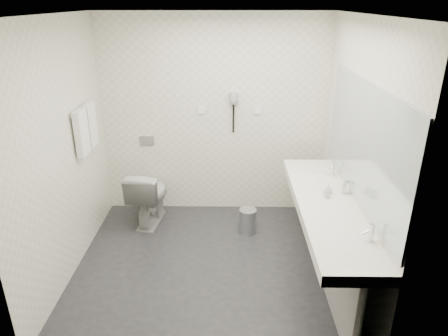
{
  "coord_description": "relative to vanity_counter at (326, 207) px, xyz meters",
  "views": [
    {
      "loc": [
        0.21,
        -3.6,
        2.62
      ],
      "look_at": [
        0.15,
        0.15,
        1.05
      ],
      "focal_mm": 32.51,
      "sensor_mm": 36.0,
      "label": 1
    }
  ],
  "objects": [
    {
      "name": "floor",
      "position": [
        -1.12,
        0.2,
        -0.8
      ],
      "size": [
        2.8,
        2.8,
        0.0
      ],
      "primitive_type": "plane",
      "color": "#25252A",
      "rests_on": "ground"
    },
    {
      "name": "ceiling",
      "position": [
        -1.12,
        0.2,
        1.7
      ],
      "size": [
        2.8,
        2.8,
        0.0
      ],
      "primitive_type": "plane",
      "rotation": [
        3.14,
        0.0,
        0.0
      ],
      "color": "white",
      "rests_on": "wall_back"
    },
    {
      "name": "wall_back",
      "position": [
        -1.12,
        1.5,
        0.45
      ],
      "size": [
        2.8,
        0.0,
        2.8
      ],
      "primitive_type": "plane",
      "rotation": [
        1.57,
        0.0,
        0.0
      ],
      "color": "white",
      "rests_on": "floor"
    },
    {
      "name": "wall_front",
      "position": [
        -1.12,
        -1.1,
        0.45
      ],
      "size": [
        2.8,
        0.0,
        2.8
      ],
      "primitive_type": "plane",
      "rotation": [
        -1.57,
        0.0,
        0.0
      ],
      "color": "white",
      "rests_on": "floor"
    },
    {
      "name": "wall_left",
      "position": [
        -2.52,
        0.2,
        0.45
      ],
      "size": [
        0.0,
        2.6,
        2.6
      ],
      "primitive_type": "plane",
      "rotation": [
        1.57,
        0.0,
        1.57
      ],
      "color": "white",
      "rests_on": "floor"
    },
    {
      "name": "wall_right",
      "position": [
        0.27,
        0.2,
        0.45
      ],
      "size": [
        0.0,
        2.6,
        2.6
      ],
      "primitive_type": "plane",
      "rotation": [
        1.57,
        0.0,
        -1.57
      ],
      "color": "white",
      "rests_on": "floor"
    },
    {
      "name": "vanity_counter",
      "position": [
        0.0,
        0.0,
        0.0
      ],
      "size": [
        0.55,
        2.2,
        0.1
      ],
      "primitive_type": "cube",
      "color": "white",
      "rests_on": "floor"
    },
    {
      "name": "vanity_panel",
      "position": [
        0.02,
        0.0,
        -0.42
      ],
      "size": [
        0.03,
        2.15,
        0.75
      ],
      "primitive_type": "cube",
      "color": "gray",
      "rests_on": "floor"
    },
    {
      "name": "vanity_post_near",
      "position": [
        0.05,
        -1.04,
        -0.42
      ],
      "size": [
        0.06,
        0.06,
        0.75
      ],
      "primitive_type": "cylinder",
      "color": "silver",
      "rests_on": "floor"
    },
    {
      "name": "vanity_post_far",
      "position": [
        0.05,
        1.04,
        -0.42
      ],
      "size": [
        0.06,
        0.06,
        0.75
      ],
      "primitive_type": "cylinder",
      "color": "silver",
      "rests_on": "floor"
    },
    {
      "name": "mirror",
      "position": [
        0.26,
        0.0,
        0.65
      ],
      "size": [
        0.02,
        2.2,
        1.05
      ],
      "primitive_type": "cube",
      "color": "#B2BCC6",
      "rests_on": "wall_right"
    },
    {
      "name": "basin_near",
      "position": [
        0.0,
        -0.65,
        0.04
      ],
      "size": [
        0.4,
        0.31,
        0.05
      ],
      "primitive_type": "ellipsoid",
      "color": "white",
      "rests_on": "vanity_counter"
    },
    {
      "name": "basin_far",
      "position": [
        0.0,
        0.65,
        0.04
      ],
      "size": [
        0.4,
        0.31,
        0.05
      ],
      "primitive_type": "ellipsoid",
      "color": "white",
      "rests_on": "vanity_counter"
    },
    {
      "name": "faucet_near",
      "position": [
        0.19,
        -0.65,
        0.12
      ],
      "size": [
        0.04,
        0.04,
        0.15
      ],
      "primitive_type": "cylinder",
      "color": "silver",
      "rests_on": "vanity_counter"
    },
    {
      "name": "faucet_far",
      "position": [
        0.19,
        0.65,
        0.12
      ],
      "size": [
        0.04,
        0.04,
        0.15
      ],
      "primitive_type": "cylinder",
      "color": "silver",
      "rests_on": "vanity_counter"
    },
    {
      "name": "soap_bottle_a",
      "position": [
        0.02,
        0.11,
        0.11
      ],
      "size": [
        0.07,
        0.07,
        0.12
      ],
      "primitive_type": "imported",
      "rotation": [
        0.0,
        0.0,
        0.3
      ],
      "color": "silver",
      "rests_on": "vanity_counter"
    },
    {
      "name": "soap_bottle_b",
      "position": [
        0.06,
        0.2,
        0.09
      ],
      "size": [
        0.08,
        0.08,
        0.09
      ],
      "primitive_type": "imported",
      "rotation": [
        0.0,
        0.0,
        -0.11
      ],
      "color": "silver",
      "rests_on": "vanity_counter"
    },
    {
      "name": "glass_left",
      "position": [
        0.23,
        0.2,
        0.11
      ],
      "size": [
        0.07,
        0.07,
        0.12
      ],
      "primitive_type": "cylinder",
      "rotation": [
        0.0,
        0.0,
        -0.0
      ],
      "color": "silver",
      "rests_on": "vanity_counter"
    },
    {
      "name": "toilet",
      "position": [
        -1.92,
        1.1,
        -0.44
      ],
      "size": [
        0.5,
        0.75,
        0.71
      ],
      "primitive_type": "imported",
      "rotation": [
        0.0,
        0.0,
        3.0
      ],
      "color": "white",
      "rests_on": "floor"
    },
    {
      "name": "flush_plate",
      "position": [
        -1.98,
        1.49,
        0.15
      ],
      "size": [
        0.18,
        0.02,
        0.12
      ],
      "primitive_type": "cube",
      "color": "#B2B5BA",
      "rests_on": "wall_back"
    },
    {
      "name": "pedal_bin",
      "position": [
        -0.7,
        0.85,
        -0.66
      ],
      "size": [
        0.24,
        0.24,
        0.29
      ],
      "primitive_type": "cylinder",
      "rotation": [
        0.0,
        0.0,
        0.19
      ],
      "color": "#B2B5BA",
      "rests_on": "floor"
    },
    {
      "name": "bin_lid",
      "position": [
        -0.7,
        0.85,
        -0.5
      ],
      "size": [
        0.21,
        0.21,
        0.02
      ],
      "primitive_type": "cylinder",
      "color": "#B2B5BA",
      "rests_on": "pedal_bin"
    },
    {
      "name": "towel_rail",
      "position": [
        -2.47,
        0.75,
        0.75
      ],
      "size": [
        0.02,
        0.62,
        0.02
      ],
      "primitive_type": "cylinder",
      "rotation": [
        1.57,
        0.0,
        0.0
      ],
      "color": "silver",
      "rests_on": "wall_left"
    },
    {
      "name": "towel_near",
      "position": [
        -2.46,
        0.61,
        0.53
      ],
      "size": [
        0.07,
        0.24,
        0.48
      ],
      "primitive_type": "cube",
      "color": "white",
      "rests_on": "towel_rail"
    },
    {
      "name": "towel_far",
      "position": [
        -2.46,
        0.89,
        0.53
      ],
      "size": [
        0.07,
        0.24,
        0.48
      ],
      "primitive_type": "cube",
      "color": "white",
      "rests_on": "towel_rail"
    },
    {
      "name": "dryer_cradle",
      "position": [
        -0.88,
        1.47,
        0.7
      ],
      "size": [
        0.1,
        0.04,
        0.14
      ],
      "primitive_type": "cube",
      "color": "#9B9BA1",
      "rests_on": "wall_back"
    },
    {
      "name": "dryer_barrel",
      "position": [
        -0.88,
        1.4,
        0.73
      ],
      "size": [
        0.08,
        0.14,
        0.08
      ],
      "primitive_type": "cylinder",
      "rotation": [
        1.57,
        0.0,
        0.0
      ],
      "color": "#9B9BA1",
      "rests_on": "dryer_cradle"
    },
    {
      "name": "dryer_cord",
      "position": [
        -0.88,
        1.46,
        0.45
      ],
      "size": [
        0.02,
        0.02,
        0.35
      ],
      "primitive_type": "cylinder",
      "color": "black",
      "rests_on": "dryer_cradle"
    },
    {
      "name": "switch_plate_a",
      "position": [
        -1.27,
        1.49,
        0.55
      ],
      "size": [
        0.09,
        0.02,
        0.09
      ],
      "primitive_type": "cube",
      "color": "white",
      "rests_on": "wall_back"
    },
    {
      "name": "switch_plate_b",
      "position": [
        -0.57,
        1.49,
        0.55
      ],
      "size": [
        0.09,
        0.02,
        0.09
      ],
      "primitive_type": "cube",
      "color": "white",
      "rests_on": "wall_back"
    }
  ]
}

